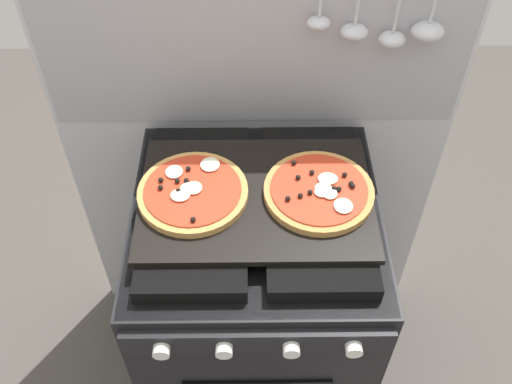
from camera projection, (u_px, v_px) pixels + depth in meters
name	position (u px, v px, depth m)	size (l,w,h in m)	color
ground_plane	(256.00, 371.00, 2.00)	(4.00, 4.00, 0.00)	#4C4742
kitchen_backsplash	(256.00, 139.00, 1.64)	(1.10, 0.09, 1.55)	silver
stove	(256.00, 303.00, 1.67)	(0.60, 0.64, 0.90)	black
baking_tray	(256.00, 197.00, 1.33)	(0.54, 0.38, 0.02)	black
pizza_left	(193.00, 193.00, 1.31)	(0.25, 0.25, 0.03)	tan
pizza_right	(319.00, 191.00, 1.32)	(0.25, 0.25, 0.03)	#C18947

